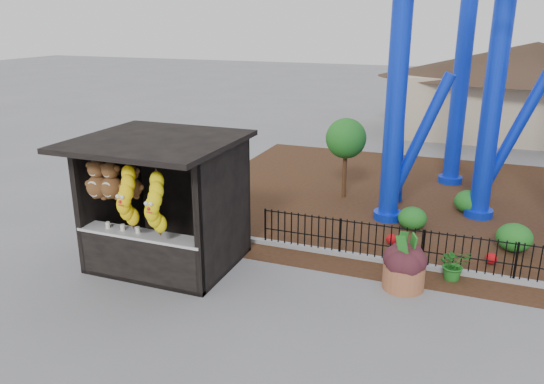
% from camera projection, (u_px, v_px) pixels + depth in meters
% --- Properties ---
extents(ground, '(120.00, 120.00, 0.00)m').
position_uv_depth(ground, '(266.00, 308.00, 10.90)').
color(ground, slate).
rests_on(ground, ground).
extents(mulch_bed, '(18.00, 12.00, 0.02)m').
position_uv_depth(mulch_bed, '(478.00, 208.00, 16.62)').
color(mulch_bed, '#331E11').
rests_on(mulch_bed, ground).
extents(curb, '(18.00, 0.18, 0.12)m').
position_uv_depth(curb, '(475.00, 275.00, 12.17)').
color(curb, gray).
rests_on(curb, ground).
extents(prize_booth, '(3.50, 3.40, 3.12)m').
position_uv_depth(prize_booth, '(158.00, 206.00, 12.23)').
color(prize_booth, black).
rests_on(prize_booth, ground).
extents(picket_fence, '(12.20, 0.06, 1.00)m').
position_uv_depth(picket_fence, '(521.00, 264.00, 11.73)').
color(picket_fence, black).
rests_on(picket_fence, ground).
extents(terracotta_planter, '(1.18, 1.18, 0.55)m').
position_uv_depth(terracotta_planter, '(403.00, 276.00, 11.63)').
color(terracotta_planter, '#995837').
rests_on(terracotta_planter, ground).
extents(planter_foliage, '(0.70, 0.70, 0.64)m').
position_uv_depth(planter_foliage, '(406.00, 252.00, 11.45)').
color(planter_foliage, '#35151B').
rests_on(planter_foliage, terracotta_planter).
extents(potted_plant, '(0.85, 0.80, 0.77)m').
position_uv_depth(potted_plant, '(454.00, 264.00, 11.97)').
color(potted_plant, '#195218').
rests_on(potted_plant, ground).
extents(landscaping, '(7.93, 4.16, 0.72)m').
position_uv_depth(landscaping, '(501.00, 225.00, 14.37)').
color(landscaping, '#1B5D1B').
rests_on(landscaping, mulch_bed).
extents(pavilion, '(15.00, 15.00, 4.80)m').
position_uv_depth(pavilion, '(533.00, 75.00, 25.62)').
color(pavilion, '#BFAD8C').
rests_on(pavilion, ground).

